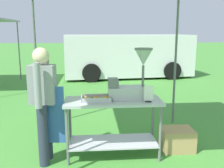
% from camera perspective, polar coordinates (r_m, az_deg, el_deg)
% --- Properties ---
extents(ground_plane, '(70.00, 70.00, 0.00)m').
position_cam_1_polar(ground_plane, '(8.54, -4.37, -0.67)').
color(ground_plane, '#478E38').
extents(donut_cart, '(1.38, 0.57, 0.85)m').
position_cam_1_polar(donut_cart, '(3.72, 0.25, -7.19)').
color(donut_cart, '#B7B7BC').
rests_on(donut_cart, ground).
extents(donut_tray, '(0.43, 0.26, 0.07)m').
position_cam_1_polar(donut_tray, '(3.60, -3.35, -3.42)').
color(donut_tray, '#B7B7BC').
rests_on(donut_tray, donut_cart).
extents(donut_fryer, '(0.63, 0.28, 0.73)m').
position_cam_1_polar(donut_fryer, '(3.67, 4.38, 0.77)').
color(donut_fryer, '#B7B7BC').
rests_on(donut_fryer, donut_cart).
extents(menu_sign, '(0.13, 0.05, 0.23)m').
position_cam_1_polar(menu_sign, '(3.55, 8.14, -2.49)').
color(menu_sign, black).
rests_on(menu_sign, donut_cart).
extents(vendor, '(0.46, 0.54, 1.61)m').
position_cam_1_polar(vendor, '(3.58, -15.01, -3.48)').
color(vendor, '#2D3347').
rests_on(vendor, ground).
extents(supply_crate, '(0.49, 0.39, 0.34)m').
position_cam_1_polar(supply_crate, '(4.19, 14.30, -11.86)').
color(supply_crate, tan).
rests_on(supply_crate, ground).
extents(van_white, '(5.17, 2.44, 1.69)m').
position_cam_1_polar(van_white, '(10.46, 3.49, 6.46)').
color(van_white, white).
rests_on(van_white, ground).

